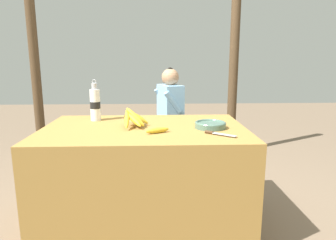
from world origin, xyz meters
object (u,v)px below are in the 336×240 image
Objects in this scene: seated_vendor at (166,111)px; support_post_near at (35,64)px; serving_bowl at (210,125)px; loose_banana_front at (157,130)px; wooden_bench at (134,134)px; knife at (216,133)px; banana_bunch_ripe at (133,117)px; support_post_far at (234,64)px; banana_bunch_green at (92,124)px; water_bottle at (95,104)px.

support_post_near reaches higher than seated_vendor.
serving_bowl is 2.54m from support_post_near.
wooden_bench is at bearing 100.37° from loose_banana_front.
wooden_bench is at bearing 150.24° from knife.
loose_banana_front is (0.18, -0.21, -0.05)m from banana_bunch_ripe.
support_post_near is (-1.84, 1.71, 0.38)m from serving_bowl.
wooden_bench is 1.51m from support_post_far.
serving_bowl is at bearing -42.88° from support_post_near.
banana_bunch_ripe is 0.27m from loose_banana_front.
seated_vendor is at bearing -7.36° from wooden_bench.
seated_vendor is 4.21× the size of banana_bunch_green.
loose_banana_front is at bearing -49.65° from banana_bunch_ripe.
banana_bunch_ripe reaches higher than serving_bowl.
support_post_far is at bearing 55.28° from banana_bunch_ripe.
support_post_far is at bearing 19.82° from wooden_bench.
banana_bunch_ripe reaches higher than wooden_bench.
banana_bunch_ripe reaches higher than loose_banana_front.
water_bottle is at bearing -172.63° from knife.
water_bottle is 0.99m from knife.
knife reaches higher than banana_bunch_green.
knife is at bearing -89.60° from serving_bowl.
water_bottle is at bearing -135.46° from support_post_far.
support_post_far reaches higher than banana_bunch_ripe.
support_post_near is at bearing 149.43° from banana_bunch_green.
serving_bowl is 0.81× the size of banana_bunch_green.
serving_bowl is at bearing 19.31° from loose_banana_front.
banana_bunch_green is (-0.24, 0.97, -0.37)m from water_bottle.
banana_bunch_ripe is 1.35m from banana_bunch_green.
banana_bunch_green is at bearing 114.70° from banana_bunch_ripe.
seated_vendor is 0.49× the size of support_post_far.
support_post_near reaches higher than knife.
water_bottle is at bearing -102.91° from wooden_bench.
serving_bowl is 1.85m from support_post_far.
water_bottle reaches higher than serving_bowl.
banana_bunch_ripe is at bearing 58.15° from seated_vendor.
banana_bunch_green is (-1.09, 1.46, -0.26)m from knife.
serving_bowl is at bearing -7.96° from banana_bunch_ripe.
seated_vendor is (-0.27, 1.23, -0.12)m from serving_bowl.
water_bottle is 0.14× the size of support_post_far.
support_post_near is (-1.47, 1.84, 0.39)m from loose_banana_front.
serving_bowl is at bearing 84.06° from seated_vendor.
banana_bunch_green is at bearing -179.53° from wooden_bench.
loose_banana_front is 0.07× the size of support_post_near.
wooden_bench is at bearing 116.24° from serving_bowl.
knife is 0.69× the size of banana_bunch_green.
seated_vendor reaches higher than knife.
water_bottle reaches higher than banana_bunch_ripe.
support_post_far reaches higher than seated_vendor.
loose_banana_front is at bearing -152.11° from knife.
support_post_far is at bearing 71.07° from serving_bowl.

